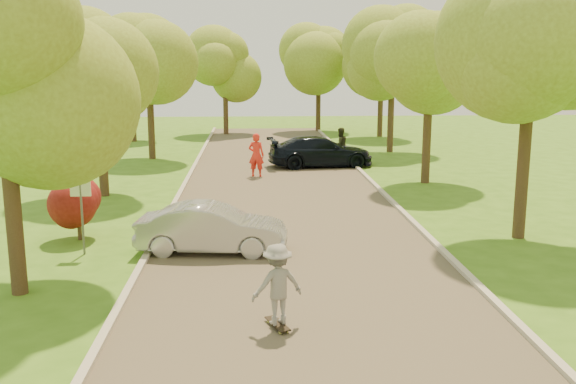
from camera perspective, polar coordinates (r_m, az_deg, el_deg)
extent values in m
plane|color=#3E6E1A|center=(14.23, 1.78, -9.85)|extent=(100.00, 100.00, 0.00)
cube|color=#4C4438|center=(21.85, -0.09, -2.22)|extent=(8.00, 60.00, 0.01)
cube|color=#B2AD9E|center=(21.99, -10.69, -2.19)|extent=(0.18, 60.00, 0.12)
cube|color=#B2AD9E|center=(22.43, 10.30, -1.91)|extent=(0.18, 60.00, 0.12)
cylinder|color=#59595E|center=(18.28, -17.81, -2.29)|extent=(0.06, 0.06, 2.00)
cube|color=white|center=(18.10, -17.99, 0.48)|extent=(0.55, 0.04, 0.55)
cylinder|color=#382619|center=(19.97, -18.04, -3.09)|extent=(0.12, 0.12, 0.70)
sphere|color=#590F0F|center=(19.80, -18.18, -0.99)|extent=(1.70, 1.70, 1.70)
cylinder|color=#382619|center=(15.52, -23.20, -2.02)|extent=(0.36, 0.36, 3.60)
sphere|color=olive|center=(15.16, -24.15, 9.77)|extent=(4.60, 4.60, 4.60)
sphere|color=olive|center=(14.94, -21.84, 12.59)|extent=(3.45, 3.45, 3.45)
cylinder|color=#382619|center=(26.11, -16.16, 3.07)|extent=(0.36, 0.36, 3.15)
sphere|color=olive|center=(25.87, -16.51, 9.30)|extent=(4.20, 4.20, 4.20)
sphere|color=olive|center=(25.73, -15.20, 10.76)|extent=(3.15, 3.15, 3.15)
cylinder|color=#382619|center=(35.76, -12.08, 5.96)|extent=(0.36, 0.36, 3.83)
sphere|color=olive|center=(35.61, -12.31, 11.33)|extent=(4.80, 4.80, 4.80)
sphere|color=olive|center=(35.52, -11.18, 12.54)|extent=(3.60, 3.60, 3.60)
cylinder|color=#382619|center=(20.15, 20.13, 1.45)|extent=(0.36, 0.36, 3.83)
sphere|color=olive|center=(19.89, 20.81, 11.17)|extent=(5.00, 5.00, 5.00)
sphere|color=olive|center=(20.22, 22.95, 13.14)|extent=(3.75, 3.75, 3.75)
cylinder|color=#382619|center=(28.46, 12.21, 4.15)|extent=(0.36, 0.36, 3.38)
sphere|color=olive|center=(28.25, 12.47, 10.21)|extent=(4.40, 4.40, 4.40)
sphere|color=olive|center=(28.43, 13.84, 11.49)|extent=(3.30, 3.30, 3.30)
cylinder|color=#382619|center=(38.23, 9.12, 6.57)|extent=(0.36, 0.36, 4.05)
sphere|color=olive|center=(38.10, 9.29, 11.95)|extent=(5.20, 5.20, 5.20)
sphere|color=olive|center=(38.29, 10.50, 13.07)|extent=(3.90, 3.90, 3.90)
cylinder|color=#382619|center=(44.03, -13.63, 6.72)|extent=(0.36, 0.36, 3.60)
sphere|color=olive|center=(43.90, -13.84, 11.01)|extent=(5.00, 5.00, 5.00)
sphere|color=olive|center=(43.78, -12.90, 12.04)|extent=(3.75, 3.75, 3.75)
cylinder|color=#382619|center=(46.25, 8.21, 7.27)|extent=(0.36, 0.36, 3.83)
sphere|color=olive|center=(46.13, 8.33, 11.50)|extent=(5.00, 5.00, 5.00)
sphere|color=olive|center=(46.30, 9.29, 12.40)|extent=(3.75, 3.75, 3.75)
cylinder|color=#382619|center=(47.36, -5.56, 7.16)|extent=(0.36, 0.36, 3.38)
sphere|color=olive|center=(47.24, -5.63, 10.94)|extent=(4.80, 4.80, 4.80)
sphere|color=olive|center=(47.22, -4.76, 11.83)|extent=(3.60, 3.60, 3.60)
cylinder|color=#382619|center=(49.59, 2.70, 7.52)|extent=(0.36, 0.36, 3.60)
sphere|color=olive|center=(49.48, 2.74, 11.33)|extent=(5.00, 5.00, 5.00)
sphere|color=olive|center=(49.57, 3.63, 12.19)|extent=(3.75, 3.75, 3.75)
imported|color=#A9A9AE|center=(17.81, -6.77, -3.24)|extent=(4.23, 1.86, 1.35)
imported|color=black|center=(32.42, 2.90, 3.61)|extent=(5.47, 2.71, 1.53)
cube|color=black|center=(12.93, -0.93, -11.62)|extent=(0.51, 0.86, 0.02)
cylinder|color=#BFCC4C|center=(13.23, -1.14, -11.33)|extent=(0.05, 0.07, 0.06)
cylinder|color=#BFCC4C|center=(13.18, -1.75, -11.43)|extent=(0.05, 0.07, 0.06)
cylinder|color=#BFCC4C|center=(12.73, -0.09, -12.27)|extent=(0.05, 0.07, 0.06)
cylinder|color=#BFCC4C|center=(12.68, -0.72, -12.38)|extent=(0.05, 0.07, 0.06)
imported|color=gray|center=(12.63, -0.95, -8.20)|extent=(1.19, 0.93, 1.62)
imported|color=red|center=(29.45, -2.84, 3.30)|extent=(0.84, 0.66, 2.01)
imported|color=#2E321E|center=(34.06, 4.66, 4.20)|extent=(1.09, 0.99, 1.81)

